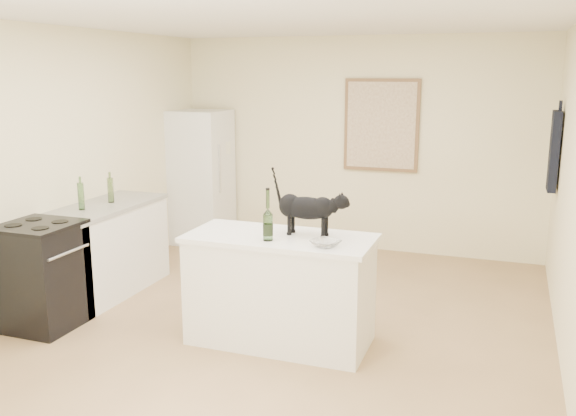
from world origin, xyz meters
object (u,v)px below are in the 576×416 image
at_px(fridge, 201,177).
at_px(stove, 42,277).
at_px(glass_bowl, 326,244).
at_px(wine_bottle, 268,218).
at_px(black_cat, 307,211).

bearing_deg(fridge, stove, -90.00).
height_order(fridge, glass_bowl, fridge).
distance_m(fridge, glass_bowl, 3.70).
bearing_deg(glass_bowl, wine_bottle, 176.37).
height_order(fridge, wine_bottle, fridge).
xyz_separation_m(black_cat, wine_bottle, (-0.23, -0.25, -0.02)).
bearing_deg(fridge, glass_bowl, -47.80).
bearing_deg(black_cat, stove, -166.20).
relative_size(fridge, black_cat, 2.99).
relative_size(black_cat, wine_bottle, 1.57).
bearing_deg(fridge, wine_bottle, -53.41).
xyz_separation_m(stove, wine_bottle, (2.01, 0.24, 0.63)).
xyz_separation_m(stove, fridge, (0.00, 2.95, 0.40)).
xyz_separation_m(stove, glass_bowl, (2.48, 0.21, 0.48)).
bearing_deg(wine_bottle, glass_bowl, -3.63).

